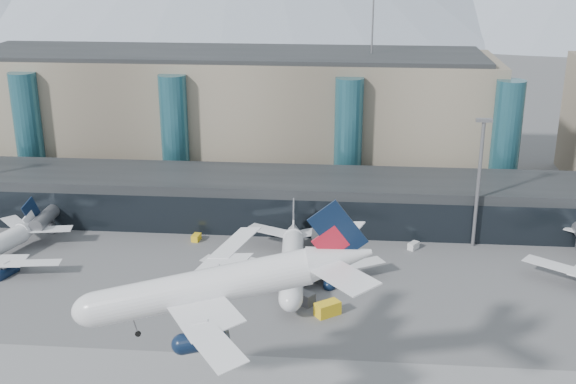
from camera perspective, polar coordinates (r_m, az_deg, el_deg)
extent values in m
plane|color=#515154|center=(102.40, 1.34, -14.53)|extent=(900.00, 900.00, 0.00)
cube|color=black|center=(152.06, 2.75, -0.62)|extent=(170.00, 18.00, 10.00)
cube|color=black|center=(144.11, 2.60, -2.21)|extent=(170.00, 0.40, 8.00)
cylinder|color=slate|center=(154.15, -18.33, -1.67)|extent=(2.80, 14.00, 2.80)
cube|color=slate|center=(155.21, -18.21, -2.70)|extent=(1.20, 1.20, 2.40)
cylinder|color=slate|center=(142.09, 2.56, -2.45)|extent=(2.80, 14.00, 2.80)
cube|color=slate|center=(143.24, 2.55, -3.56)|extent=(1.20, 1.20, 2.40)
cube|color=gray|center=(182.22, -4.71, 6.04)|extent=(130.00, 30.00, 30.00)
cube|color=black|center=(179.25, -4.84, 10.86)|extent=(123.50, 28.00, 1.00)
cylinder|color=#255A68|center=(180.78, -19.81, 4.50)|extent=(6.40, 6.40, 28.00)
cylinder|color=#255A68|center=(169.28, -8.93, 4.46)|extent=(6.40, 6.40, 28.00)
cylinder|color=#255A68|center=(164.49, 4.77, 4.19)|extent=(6.40, 6.40, 28.00)
cylinder|color=#255A68|center=(168.18, 16.81, 3.76)|extent=(6.40, 6.40, 28.00)
cylinder|color=slate|center=(175.82, 6.71, 13.10)|extent=(0.40, 0.40, 16.00)
cylinder|color=slate|center=(142.27, 14.79, 0.49)|extent=(0.70, 0.70, 25.00)
cube|color=slate|center=(138.77, 15.25, 5.50)|extent=(3.00, 1.20, 0.60)
cylinder|color=silver|center=(84.02, -5.56, -6.46)|extent=(25.88, 6.51, 4.24)
ellipsoid|color=silver|center=(86.16, -14.12, -6.31)|extent=(6.30, 4.76, 4.24)
cone|color=silver|center=(84.00, 5.76, -6.32)|extent=(7.67, 4.88, 4.24)
cube|color=silver|center=(76.12, -4.77, -9.97)|extent=(14.56, 18.94, 0.21)
cylinder|color=black|center=(79.22, -5.68, -10.54)|extent=(5.31, 2.78, 2.33)
cube|color=silver|center=(79.35, 6.12, -7.79)|extent=(8.26, 9.97, 0.17)
cube|color=silver|center=(92.43, -3.91, -4.38)|extent=(12.07, 19.32, 0.21)
cylinder|color=black|center=(91.46, -4.89, -6.17)|extent=(5.31, 2.78, 2.33)
cube|color=silver|center=(88.52, 5.43, -4.75)|extent=(7.07, 10.19, 0.17)
cube|color=black|center=(82.62, 6.09, -4.19)|extent=(6.33, 0.82, 7.47)
cube|color=#AF1527|center=(83.03, 5.30, -5.00)|extent=(4.25, 0.67, 4.08)
cylinder|color=slate|center=(86.55, -11.48, -8.02)|extent=(0.17, 0.17, 3.39)
cylinder|color=black|center=(87.23, -11.41, -8.88)|extent=(0.77, 0.33, 0.75)
cylinder|color=black|center=(83.64, -4.86, -9.85)|extent=(1.00, 0.46, 0.97)
cylinder|color=black|center=(88.10, -4.61, -8.23)|extent=(1.00, 0.46, 0.97)
cone|color=silver|center=(152.48, -19.10, -1.96)|extent=(5.41, 7.12, 3.66)
cube|color=silver|center=(139.23, -20.00, -4.48)|extent=(16.31, 7.29, 0.18)
cylinder|color=black|center=(140.37, -20.82, -5.22)|extent=(3.27, 4.82, 2.01)
cube|color=silver|center=(149.62, -17.83, -2.16)|extent=(8.62, 4.55, 0.15)
cube|color=silver|center=(155.29, -20.33, -1.66)|extent=(7.97, 8.07, 0.15)
cube|color=black|center=(151.70, -19.14, -0.90)|extent=(1.88, 5.27, 6.44)
cube|color=silver|center=(151.42, -19.33, -1.40)|extent=(1.36, 3.56, 3.52)
cylinder|color=black|center=(143.75, -21.71, -5.28)|extent=(0.56, 0.89, 0.83)
cylinder|color=silver|center=(127.57, 0.34, -4.99)|extent=(5.42, 23.95, 3.94)
ellipsoid|color=silver|center=(116.87, 0.24, -7.41)|extent=(4.27, 5.75, 3.94)
cone|color=silver|center=(141.52, 0.45, -2.35)|extent=(4.35, 7.02, 3.94)
cube|color=silver|center=(129.53, 4.12, -4.97)|extent=(17.65, 13.18, 0.20)
cylinder|color=black|center=(129.06, 3.22, -6.02)|extent=(2.46, 4.88, 2.16)
cube|color=silver|center=(141.46, 2.37, -2.29)|extent=(9.29, 7.51, 0.16)
cube|color=silver|center=(129.78, -3.41, -4.90)|extent=(17.90, 11.56, 0.20)
cylinder|color=black|center=(129.25, -2.53, -5.97)|extent=(2.46, 4.88, 2.16)
cube|color=silver|center=(141.59, -1.47, -2.26)|extent=(9.43, 6.73, 0.16)
cube|color=slate|center=(140.69, 0.45, -1.11)|extent=(0.60, 5.88, 6.93)
cube|color=silver|center=(140.16, 0.45, -1.71)|extent=(0.52, 3.94, 3.79)
cylinder|color=slate|center=(121.21, 0.27, -7.73)|extent=(0.16, 0.16, 3.15)
cylinder|color=black|center=(121.84, 0.27, -8.30)|extent=(0.29, 0.71, 0.70)
cylinder|color=black|center=(130.15, 1.39, -6.39)|extent=(0.40, 0.92, 0.90)
cylinder|color=black|center=(130.22, -0.70, -6.37)|extent=(0.40, 0.92, 0.90)
cube|color=silver|center=(141.78, -21.38, -5.36)|extent=(3.50, 2.37, 1.82)
cube|color=gold|center=(145.32, -7.26, -3.59)|extent=(1.76, 2.48, 1.32)
cube|color=#47474C|center=(120.38, 1.21, -8.35)|extent=(4.22, 3.81, 2.09)
cube|color=silver|center=(142.49, 9.88, -4.20)|extent=(2.44, 2.68, 1.36)
cube|color=gold|center=(117.10, 3.14, -9.20)|extent=(4.50, 4.11, 2.23)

